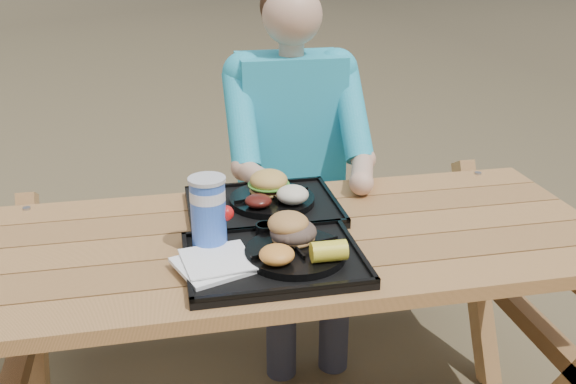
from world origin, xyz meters
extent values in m
cube|color=black|center=(-0.07, -0.16, 0.76)|extent=(0.45, 0.35, 0.02)
cube|color=black|center=(-0.04, 0.18, 0.76)|extent=(0.45, 0.35, 0.02)
cylinder|color=black|center=(-0.02, -0.17, 0.78)|extent=(0.26, 0.26, 0.02)
cylinder|color=black|center=(-0.01, 0.19, 0.78)|extent=(0.26, 0.26, 0.02)
cube|color=white|center=(-0.23, -0.18, 0.78)|extent=(0.22, 0.22, 0.02)
cylinder|color=blue|center=(-0.22, -0.07, 0.86)|extent=(0.09, 0.09, 0.18)
cylinder|color=black|center=(-0.07, -0.03, 0.79)|extent=(0.05, 0.05, 0.03)
cylinder|color=yellow|center=(0.00, -0.04, 0.79)|extent=(0.05, 0.05, 0.03)
ellipsoid|color=#ED9D3E|center=(-0.07, -0.22, 0.81)|extent=(0.09, 0.09, 0.04)
cube|color=black|center=(-0.21, 0.18, 0.77)|extent=(0.04, 0.18, 0.01)
ellipsoid|color=#49130E|center=(-0.06, 0.12, 0.81)|extent=(0.08, 0.08, 0.04)
ellipsoid|color=beige|center=(0.04, 0.13, 0.82)|extent=(0.10, 0.10, 0.05)
camera|label=1|loc=(-0.33, -1.59, 1.55)|focal=40.00mm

